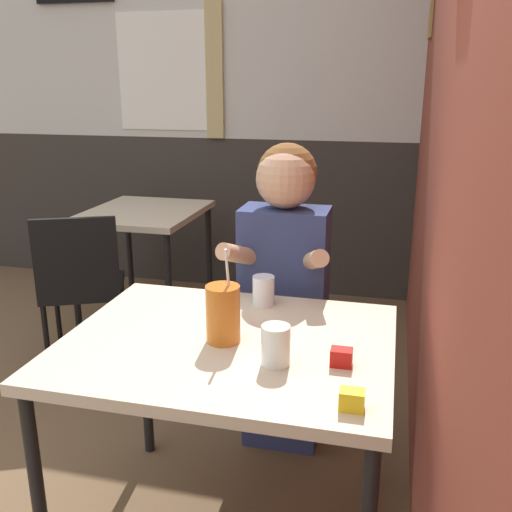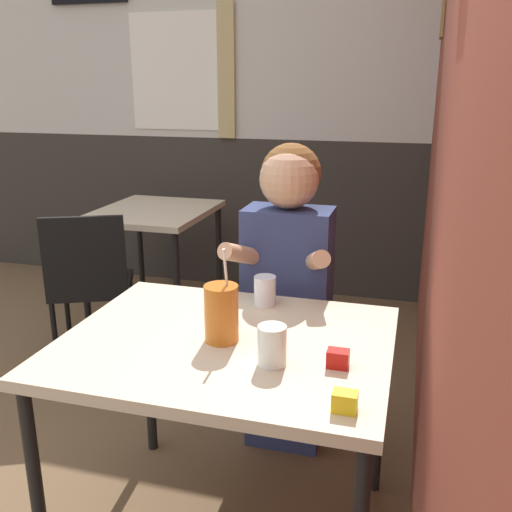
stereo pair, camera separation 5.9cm
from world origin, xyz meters
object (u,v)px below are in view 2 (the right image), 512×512
(cocktail_pitcher, at_px, (221,313))
(person_seated, at_px, (287,289))
(chair_near_window, at_px, (90,279))
(main_table, at_px, (226,358))
(background_table, at_px, (154,223))

(cocktail_pitcher, bearing_deg, person_seated, 83.30)
(chair_near_window, bearing_deg, person_seated, -41.39)
(main_table, distance_m, cocktail_pitcher, 0.16)
(cocktail_pitcher, bearing_deg, background_table, 121.65)
(background_table, bearing_deg, chair_near_window, -92.44)
(main_table, height_order, person_seated, person_seated)
(chair_near_window, bearing_deg, cocktail_pitcher, -65.85)
(main_table, xyz_separation_m, cocktail_pitcher, (-0.01, -0.01, 0.15))
(cocktail_pitcher, bearing_deg, chair_near_window, 138.08)
(main_table, xyz_separation_m, person_seated, (0.06, 0.58, 0.03))
(background_table, relative_size, chair_near_window, 0.93)
(background_table, relative_size, cocktail_pitcher, 2.69)
(person_seated, relative_size, cocktail_pitcher, 4.26)
(person_seated, bearing_deg, main_table, -96.01)
(background_table, distance_m, person_seated, 1.53)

